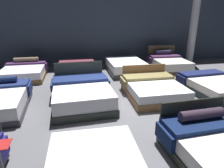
{
  "coord_description": "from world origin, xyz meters",
  "views": [
    {
      "loc": [
        -1.26,
        -4.74,
        2.35
      ],
      "look_at": [
        -0.15,
        0.53,
        0.45
      ],
      "focal_mm": 30.69,
      "sensor_mm": 36.0,
      "label": 1
    }
  ],
  "objects_px": {
    "bed_6": "(153,89)",
    "support_pillar": "(193,29)",
    "bed_5": "(82,94)",
    "bed_11": "(168,63)",
    "bed_9": "(78,69)",
    "bed_7": "(214,86)",
    "bed_8": "(24,72)",
    "bed_10": "(126,66)"
  },
  "relations": [
    {
      "from": "bed_7",
      "to": "bed_9",
      "type": "bearing_deg",
      "value": 142.07
    },
    {
      "from": "bed_8",
      "to": "bed_9",
      "type": "relative_size",
      "value": 0.96
    },
    {
      "from": "bed_6",
      "to": "bed_9",
      "type": "bearing_deg",
      "value": 128.87
    },
    {
      "from": "bed_5",
      "to": "bed_10",
      "type": "xyz_separation_m",
      "value": [
        2.1,
        2.89,
        -0.04
      ]
    },
    {
      "from": "bed_6",
      "to": "bed_10",
      "type": "bearing_deg",
      "value": 92.94
    },
    {
      "from": "bed_7",
      "to": "bed_8",
      "type": "xyz_separation_m",
      "value": [
        -6.41,
        2.95,
        0.02
      ]
    },
    {
      "from": "bed_6",
      "to": "bed_11",
      "type": "height_order",
      "value": "bed_11"
    },
    {
      "from": "bed_11",
      "to": "bed_7",
      "type": "bearing_deg",
      "value": -86.04
    },
    {
      "from": "bed_5",
      "to": "bed_7",
      "type": "bearing_deg",
      "value": -1.96
    },
    {
      "from": "bed_7",
      "to": "bed_9",
      "type": "relative_size",
      "value": 1.02
    },
    {
      "from": "bed_6",
      "to": "bed_8",
      "type": "distance_m",
      "value": 5.17
    },
    {
      "from": "bed_5",
      "to": "bed_8",
      "type": "bearing_deg",
      "value": 124.3
    },
    {
      "from": "bed_6",
      "to": "bed_10",
      "type": "distance_m",
      "value": 2.8
    },
    {
      "from": "bed_8",
      "to": "bed_6",
      "type": "bearing_deg",
      "value": -33.6
    },
    {
      "from": "bed_9",
      "to": "bed_11",
      "type": "bearing_deg",
      "value": 0.82
    },
    {
      "from": "bed_5",
      "to": "bed_10",
      "type": "bearing_deg",
      "value": 52.25
    },
    {
      "from": "bed_7",
      "to": "bed_11",
      "type": "distance_m",
      "value": 3.08
    },
    {
      "from": "bed_9",
      "to": "support_pillar",
      "type": "xyz_separation_m",
      "value": [
        5.95,
        1.02,
        1.52
      ]
    },
    {
      "from": "bed_11",
      "to": "bed_5",
      "type": "bearing_deg",
      "value": -140.95
    },
    {
      "from": "bed_7",
      "to": "bed_10",
      "type": "height_order",
      "value": "bed_10"
    },
    {
      "from": "bed_5",
      "to": "bed_11",
      "type": "height_order",
      "value": "bed_5"
    },
    {
      "from": "bed_5",
      "to": "bed_11",
      "type": "distance_m",
      "value": 5.22
    },
    {
      "from": "bed_8",
      "to": "bed_11",
      "type": "xyz_separation_m",
      "value": [
        6.37,
        0.13,
        0.03
      ]
    },
    {
      "from": "bed_7",
      "to": "bed_9",
      "type": "distance_m",
      "value": 5.22
    },
    {
      "from": "bed_7",
      "to": "bed_11",
      "type": "xyz_separation_m",
      "value": [
        -0.05,
        3.08,
        0.05
      ]
    },
    {
      "from": "bed_8",
      "to": "bed_10",
      "type": "relative_size",
      "value": 0.93
    },
    {
      "from": "bed_7",
      "to": "bed_8",
      "type": "relative_size",
      "value": 1.06
    },
    {
      "from": "bed_9",
      "to": "bed_5",
      "type": "bearing_deg",
      "value": -90.34
    },
    {
      "from": "bed_5",
      "to": "bed_10",
      "type": "height_order",
      "value": "bed_5"
    },
    {
      "from": "bed_8",
      "to": "support_pillar",
      "type": "height_order",
      "value": "support_pillar"
    },
    {
      "from": "bed_9",
      "to": "bed_6",
      "type": "bearing_deg",
      "value": -53.22
    },
    {
      "from": "bed_8",
      "to": "support_pillar",
      "type": "bearing_deg",
      "value": 7.13
    },
    {
      "from": "bed_5",
      "to": "bed_9",
      "type": "distance_m",
      "value": 2.95
    },
    {
      "from": "bed_7",
      "to": "bed_9",
      "type": "height_order",
      "value": "same"
    },
    {
      "from": "bed_11",
      "to": "support_pillar",
      "type": "bearing_deg",
      "value": 31.26
    },
    {
      "from": "bed_8",
      "to": "bed_7",
      "type": "bearing_deg",
      "value": -24.89
    },
    {
      "from": "bed_8",
      "to": "bed_10",
      "type": "xyz_separation_m",
      "value": [
        4.24,
        -0.04,
        0.02
      ]
    },
    {
      "from": "bed_8",
      "to": "bed_9",
      "type": "bearing_deg",
      "value": 0.16
    },
    {
      "from": "bed_7",
      "to": "bed_9",
      "type": "xyz_separation_m",
      "value": [
        -4.29,
        2.96,
        0.01
      ]
    },
    {
      "from": "bed_6",
      "to": "support_pillar",
      "type": "bearing_deg",
      "value": 47.36
    },
    {
      "from": "bed_5",
      "to": "bed_7",
      "type": "height_order",
      "value": "bed_5"
    },
    {
      "from": "bed_6",
      "to": "bed_11",
      "type": "relative_size",
      "value": 0.91
    }
  ]
}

